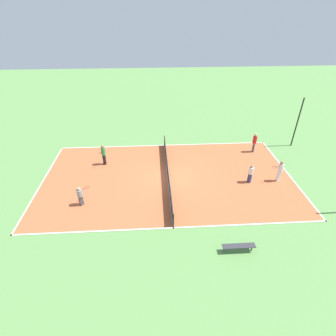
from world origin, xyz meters
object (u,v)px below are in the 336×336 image
(tennis_ball_right_alley, at_px, (51,187))
(tennis_net, at_px, (168,172))
(player_far_white, at_px, (251,173))
(player_far_green, at_px, (103,153))
(player_coach_red, at_px, (255,141))
(tennis_ball_left_sideline, at_px, (192,147))
(player_baseline_gray, at_px, (80,195))
(fence_post_back_left, at_px, (297,123))
(player_near_white, at_px, (280,170))
(bench, at_px, (239,246))
(tennis_ball_far_baseline, at_px, (81,173))
(tennis_ball_midcourt, at_px, (73,184))

(tennis_ball_right_alley, bearing_deg, tennis_net, 95.18)
(player_far_white, height_order, player_far_green, player_far_green)
(tennis_net, height_order, player_coach_red, player_coach_red)
(player_far_white, bearing_deg, player_far_green, -147.28)
(tennis_net, distance_m, player_far_white, 6.29)
(player_coach_red, height_order, tennis_ball_left_sideline, player_coach_red)
(player_baseline_gray, distance_m, fence_post_back_left, 19.88)
(player_near_white, bearing_deg, player_baseline_gray, -4.99)
(bench, bearing_deg, fence_post_back_left, 54.31)
(player_baseline_gray, relative_size, tennis_ball_far_baseline, 21.69)
(player_near_white, relative_size, tennis_ball_right_alley, 26.08)
(player_baseline_gray, bearing_deg, player_far_white, -37.17)
(player_coach_red, relative_size, tennis_ball_left_sideline, 26.98)
(player_baseline_gray, height_order, fence_post_back_left, fence_post_back_left)
(player_far_white, xyz_separation_m, player_coach_red, (-4.70, 1.89, 0.19))
(player_far_white, xyz_separation_m, tennis_ball_right_alley, (-0.21, -15.06, -0.84))
(fence_post_back_left, bearing_deg, bench, -35.69)
(tennis_ball_far_baseline, bearing_deg, fence_post_back_left, 101.07)
(bench, height_order, player_near_white, player_near_white)
(tennis_net, height_order, tennis_ball_left_sideline, tennis_net)
(player_baseline_gray, xyz_separation_m, player_far_green, (-5.21, 0.83, 0.24))
(player_far_white, relative_size, player_near_white, 0.87)
(bench, relative_size, tennis_ball_far_baseline, 27.17)
(bench, bearing_deg, player_near_white, 52.41)
(tennis_net, xyz_separation_m, fence_post_back_left, (-4.71, 12.21, 1.82))
(player_coach_red, xyz_separation_m, player_near_white, (4.67, 0.37, -0.04))
(player_far_green, relative_size, tennis_ball_right_alley, 27.18)
(tennis_net, height_order, tennis_ball_right_alley, tennis_net)
(player_near_white, distance_m, player_far_green, 14.10)
(player_far_green, height_order, tennis_ball_midcourt, player_far_green)
(tennis_net, distance_m, player_coach_red, 8.90)
(player_far_white, distance_m, tennis_ball_far_baseline, 13.36)
(bench, bearing_deg, tennis_ball_left_sideline, 94.25)
(player_far_white, height_order, player_coach_red, player_coach_red)
(bench, xyz_separation_m, tennis_ball_left_sideline, (-12.32, -0.92, -0.34))
(player_coach_red, relative_size, fence_post_back_left, 0.39)
(player_far_green, bearing_deg, player_coach_red, 105.15)
(player_far_white, distance_m, tennis_ball_midcourt, 13.52)
(player_far_white, height_order, tennis_ball_midcourt, player_far_white)
(tennis_net, relative_size, bench, 5.87)
(player_coach_red, distance_m, tennis_ball_left_sideline, 5.74)
(bench, relative_size, player_baseline_gray, 1.25)
(player_far_white, bearing_deg, tennis_net, -140.42)
(player_far_white, height_order, tennis_ball_right_alley, player_far_white)
(tennis_ball_right_alley, xyz_separation_m, fence_post_back_left, (-5.52, 21.07, 2.29))
(tennis_ball_midcourt, xyz_separation_m, tennis_ball_far_baseline, (-1.50, 0.30, 0.00))
(tennis_ball_far_baseline, bearing_deg, player_baseline_gray, 13.11)
(tennis_ball_left_sideline, bearing_deg, player_near_white, 45.29)
(fence_post_back_left, bearing_deg, tennis_net, -68.89)
(tennis_ball_right_alley, height_order, tennis_ball_left_sideline, same)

